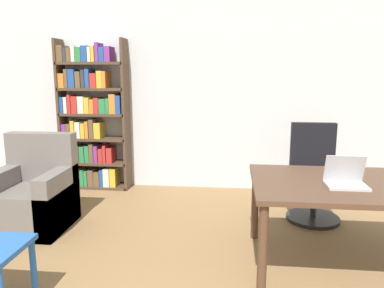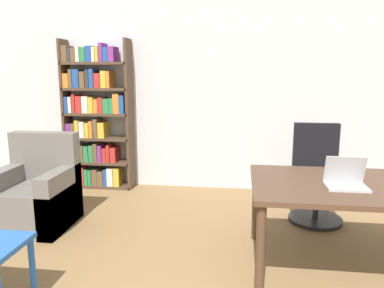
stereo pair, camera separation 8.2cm
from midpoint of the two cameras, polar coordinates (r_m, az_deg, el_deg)
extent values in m
cube|color=silver|center=(5.10, 4.57, 8.07)|extent=(8.00, 0.06, 2.70)
cube|color=#4C3323|center=(3.27, 22.43, -5.77)|extent=(1.58, 1.05, 0.04)
cylinder|color=#4C3323|center=(2.84, 9.86, -15.48)|extent=(0.07, 0.07, 0.69)
cylinder|color=#4C3323|center=(3.70, 8.96, -9.06)|extent=(0.07, 0.07, 0.69)
cube|color=#B2B2B7|center=(3.13, 21.76, -5.93)|extent=(0.31, 0.23, 0.02)
cube|color=#B2B2B7|center=(3.17, 21.53, -3.48)|extent=(0.31, 0.08, 0.22)
cube|color=white|center=(3.18, 21.51, -3.42)|extent=(0.27, 0.07, 0.19)
cylinder|color=black|center=(4.38, 17.37, -10.73)|extent=(0.57, 0.57, 0.04)
cylinder|color=#262626|center=(4.32, 17.51, -8.52)|extent=(0.06, 0.06, 0.32)
cube|color=black|center=(4.26, 17.67, -5.87)|extent=(0.51, 0.51, 0.10)
cube|color=black|center=(4.38, 17.38, -0.72)|extent=(0.48, 0.08, 0.59)
cylinder|color=#2356A3|center=(3.02, -23.74, -17.11)|extent=(0.04, 0.04, 0.45)
cube|color=#66605B|center=(4.27, -23.73, -8.92)|extent=(0.74, 0.72, 0.44)
cube|color=#66605B|center=(4.38, -22.40, -1.79)|extent=(0.74, 0.16, 0.53)
cube|color=#66605B|center=(4.39, -27.13, -7.40)|extent=(0.16, 0.72, 0.62)
cube|color=#66605B|center=(4.11, -20.28, -8.08)|extent=(0.16, 0.72, 0.62)
cube|color=#4C3828|center=(5.48, -19.55, 4.17)|extent=(0.04, 0.28, 2.03)
cube|color=#4C3828|center=(5.15, -10.47, 4.23)|extent=(0.04, 0.28, 2.03)
cube|color=#4C3828|center=(5.50, -14.63, -6.17)|extent=(0.90, 0.28, 0.04)
cube|color=gold|center=(5.61, -18.49, -4.49)|extent=(0.07, 0.24, 0.26)
cube|color=#B72D28|center=(5.59, -17.87, -4.70)|extent=(0.05, 0.24, 0.22)
cube|color=#B72D28|center=(5.56, -17.18, -4.63)|extent=(0.09, 0.24, 0.25)
cube|color=#2D7F47|center=(5.53, -16.47, -4.77)|extent=(0.05, 0.24, 0.22)
cube|color=#2D7F47|center=(5.51, -15.94, -4.85)|extent=(0.05, 0.24, 0.21)
cube|color=brown|center=(5.48, -15.27, -4.83)|extent=(0.08, 0.24, 0.23)
cube|color=brown|center=(5.46, -14.44, -5.00)|extent=(0.08, 0.24, 0.20)
cube|color=#234C99|center=(5.43, -13.73, -4.87)|extent=(0.05, 0.24, 0.23)
cube|color=silver|center=(5.40, -13.03, -4.81)|extent=(0.09, 0.24, 0.25)
cube|color=gold|center=(5.37, -12.11, -4.82)|extent=(0.08, 0.24, 0.26)
cube|color=#4C3828|center=(5.41, -14.80, -2.74)|extent=(0.90, 0.28, 0.04)
cube|color=silver|center=(5.53, -18.68, -1.17)|extent=(0.08, 0.24, 0.24)
cube|color=silver|center=(5.50, -17.84, -1.31)|extent=(0.09, 0.24, 0.22)
cube|color=brown|center=(5.47, -17.11, -1.32)|extent=(0.05, 0.24, 0.22)
cube|color=#2D7F47|center=(5.44, -16.47, -1.37)|extent=(0.07, 0.24, 0.22)
cube|color=#2D7F47|center=(5.42, -15.76, -1.34)|extent=(0.06, 0.24, 0.23)
cube|color=brown|center=(5.39, -15.15, -1.22)|extent=(0.05, 0.24, 0.26)
cube|color=#7F338C|center=(5.37, -14.55, -1.37)|extent=(0.05, 0.24, 0.23)
cube|color=#B72D28|center=(5.35, -13.88, -1.59)|extent=(0.06, 0.24, 0.19)
cube|color=#B72D28|center=(5.33, -13.33, -1.35)|extent=(0.04, 0.24, 0.24)
cube|color=#B72D28|center=(5.31, -12.62, -1.56)|extent=(0.08, 0.24, 0.20)
cube|color=#4C3828|center=(5.34, -14.98, 0.80)|extent=(0.90, 0.28, 0.04)
cube|color=#7F338C|center=(5.48, -18.95, 2.00)|extent=(0.06, 0.24, 0.19)
cube|color=brown|center=(5.46, -18.33, 2.02)|extent=(0.06, 0.24, 0.19)
cube|color=gold|center=(5.43, -17.76, 2.25)|extent=(0.05, 0.24, 0.24)
cube|color=silver|center=(5.40, -17.05, 2.15)|extent=(0.07, 0.24, 0.22)
cube|color=gold|center=(5.37, -16.36, 2.07)|extent=(0.05, 0.24, 0.20)
cube|color=orange|center=(5.35, -15.80, 2.21)|extent=(0.05, 0.24, 0.23)
cube|color=brown|center=(5.33, -15.18, 2.35)|extent=(0.06, 0.24, 0.26)
cube|color=gold|center=(5.30, -14.33, 2.10)|extent=(0.09, 0.24, 0.21)
cube|color=#4C3828|center=(5.30, -15.16, 4.41)|extent=(0.90, 0.28, 0.04)
cube|color=#234C99|center=(5.45, -19.24, 5.69)|extent=(0.05, 0.24, 0.22)
cube|color=silver|center=(5.42, -18.72, 5.70)|extent=(0.05, 0.24, 0.22)
cube|color=#B72D28|center=(5.40, -18.22, 5.88)|extent=(0.04, 0.24, 0.25)
cube|color=#B72D28|center=(5.37, -17.52, 5.79)|extent=(0.08, 0.24, 0.23)
cube|color=silver|center=(5.34, -16.63, 5.79)|extent=(0.08, 0.24, 0.23)
cube|color=gold|center=(5.31, -15.82, 5.74)|extent=(0.07, 0.24, 0.21)
cube|color=orange|center=(5.28, -15.12, 5.61)|extent=(0.06, 0.24, 0.19)
cube|color=#B72D28|center=(5.26, -14.47, 5.74)|extent=(0.07, 0.24, 0.21)
cube|color=#2D7F47|center=(5.23, -13.63, 5.68)|extent=(0.09, 0.24, 0.20)
cube|color=#2D7F47|center=(5.21, -12.90, 5.73)|extent=(0.05, 0.24, 0.20)
cube|color=orange|center=(5.18, -12.18, 6.05)|extent=(0.09, 0.24, 0.26)
cube|color=#234C99|center=(5.16, -11.35, 5.97)|extent=(0.06, 0.24, 0.24)
cube|color=#4C3828|center=(5.27, -15.34, 8.07)|extent=(0.90, 0.28, 0.04)
cube|color=orange|center=(5.42, -19.31, 9.11)|extent=(0.08, 0.24, 0.19)
cube|color=brown|center=(5.39, -18.66, 9.44)|extent=(0.05, 0.24, 0.25)
cube|color=#234C99|center=(5.36, -17.92, 9.47)|extent=(0.09, 0.24, 0.24)
cube|color=brown|center=(5.33, -17.04, 9.36)|extent=(0.07, 0.24, 0.22)
cube|color=#333338|center=(5.30, -16.36, 9.52)|extent=(0.05, 0.24, 0.24)
cube|color=#234C99|center=(5.28, -15.75, 9.60)|extent=(0.06, 0.24, 0.25)
cube|color=#B72D28|center=(5.25, -14.91, 9.33)|extent=(0.09, 0.24, 0.19)
cube|color=gold|center=(5.22, -14.02, 9.54)|extent=(0.07, 0.24, 0.22)
cube|color=orange|center=(5.20, -13.36, 9.54)|extent=(0.05, 0.24, 0.22)
cube|color=#4C3828|center=(5.27, -15.53, 11.75)|extent=(0.90, 0.28, 0.04)
cube|color=brown|center=(5.43, -19.52, 12.82)|extent=(0.08, 0.24, 0.21)
cube|color=#333338|center=(5.40, -18.84, 12.71)|extent=(0.04, 0.24, 0.18)
cube|color=brown|center=(5.38, -18.30, 12.74)|extent=(0.06, 0.24, 0.18)
cube|color=silver|center=(5.35, -17.70, 12.86)|extent=(0.05, 0.24, 0.20)
cube|color=#2D7F47|center=(5.32, -17.01, 12.86)|extent=(0.07, 0.24, 0.19)
cube|color=#234C99|center=(5.29, -16.17, 13.03)|extent=(0.08, 0.24, 0.21)
cube|color=silver|center=(5.27, -15.48, 12.99)|extent=(0.04, 0.24, 0.19)
cube|color=gold|center=(5.25, -14.98, 13.08)|extent=(0.04, 0.24, 0.20)
cube|color=#7F338C|center=(5.23, -14.43, 13.35)|extent=(0.05, 0.24, 0.24)
cube|color=#234C99|center=(5.21, -13.74, 13.08)|extent=(0.07, 0.24, 0.19)
cube|color=#7F338C|center=(5.19, -12.93, 13.17)|extent=(0.08, 0.24, 0.20)
camera|label=1|loc=(0.04, -90.72, -0.14)|focal=35.00mm
camera|label=2|loc=(0.04, 89.28, 0.14)|focal=35.00mm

